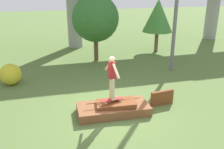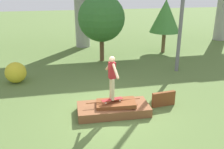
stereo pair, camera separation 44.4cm
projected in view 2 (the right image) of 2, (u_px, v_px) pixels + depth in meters
name	position (u px, v px, depth m)	size (l,w,h in m)	color
ground_plane	(113.00, 113.00, 9.64)	(80.00, 80.00, 0.00)	#567038
scrap_pile	(114.00, 108.00, 9.56)	(2.78, 1.33, 0.54)	brown
scrap_plank_loose	(164.00, 99.00, 10.11)	(1.01, 0.24, 0.61)	brown
skateboard	(112.00, 100.00, 9.35)	(0.84, 0.34, 0.09)	maroon
skater	(112.00, 75.00, 9.01)	(0.29, 1.14, 1.67)	#C6B78E
tree_behind_left	(101.00, 18.00, 15.26)	(2.88, 2.88, 4.15)	brown
tree_behind_right	(165.00, 16.00, 17.27)	(2.12, 2.12, 3.71)	brown
bush_yellow_flowering	(16.00, 73.00, 12.45)	(1.05, 1.05, 1.05)	gold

